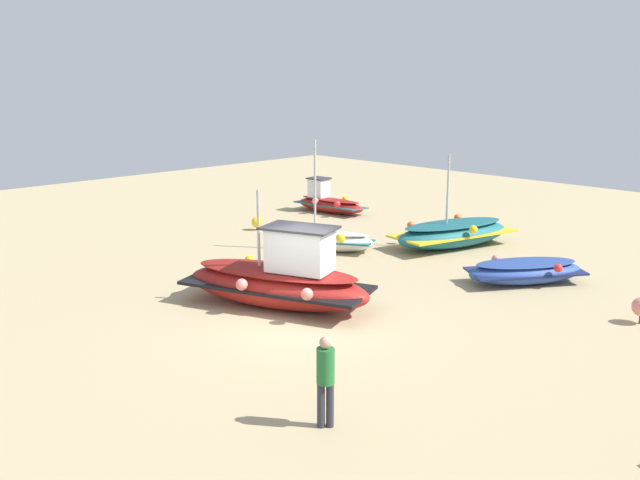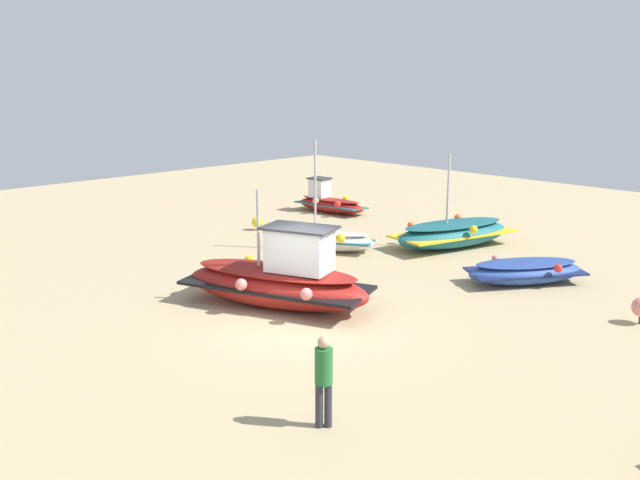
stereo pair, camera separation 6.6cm
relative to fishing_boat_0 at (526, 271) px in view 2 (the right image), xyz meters
The scene contains 8 objects.
ground_plane 7.52m from the fishing_boat_0, 16.28° to the right, with size 52.62×52.62×0.00m, color tan.
fishing_boat_0 is the anchor object (origin of this frame).
fishing_boat_1 4.78m from the fishing_boat_0, 118.55° to the right, with size 5.06×2.97×3.38m.
fishing_boat_2 7.52m from the fishing_boat_0, 28.10° to the right, with size 3.55×5.62×3.15m.
fishing_boat_3 12.44m from the fishing_boat_0, 107.42° to the right, with size 1.73×3.60×1.54m.
fishing_boat_4 6.98m from the fishing_boat_0, 79.28° to the right, with size 2.58×3.30×3.91m.
person_walking 10.76m from the fishing_boat_0, 11.17° to the left, with size 0.32×0.32×1.70m.
mooring_buoy_0 11.32m from the fishing_boat_0, 85.25° to the right, with size 0.45×0.45×0.55m.
Camera 2 is at (11.60, 12.48, 6.17)m, focal length 40.46 mm.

